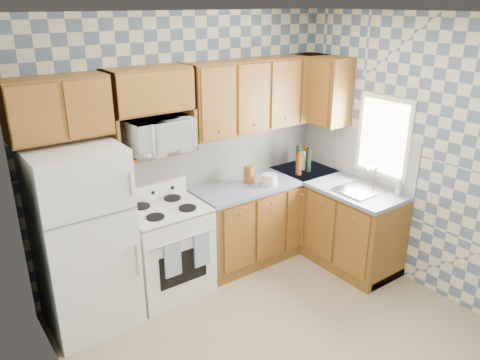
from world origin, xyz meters
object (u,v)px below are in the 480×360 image
at_px(refrigerator, 83,240).
at_px(stove_body, 167,250).
at_px(electric_kettle, 303,162).
at_px(microwave, 158,135).

distance_m(refrigerator, stove_body, 0.89).
bearing_deg(electric_kettle, microwave, 178.03).
bearing_deg(microwave, stove_body, -111.49).
bearing_deg(electric_kettle, refrigerator, -178.65).
distance_m(stove_body, electric_kettle, 1.93).
relative_size(refrigerator, stove_body, 1.87).
bearing_deg(stove_body, refrigerator, -178.22).
distance_m(refrigerator, microwave, 1.15).
bearing_deg(microwave, refrigerator, -173.87).
bearing_deg(refrigerator, microwave, 8.47).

